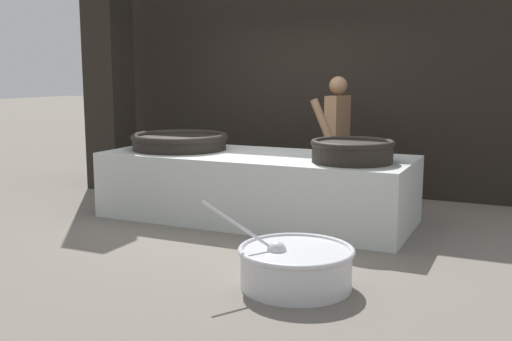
{
  "coord_description": "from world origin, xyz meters",
  "views": [
    {
      "loc": [
        2.9,
        -6.32,
        1.71
      ],
      "look_at": [
        0.0,
        0.0,
        0.58
      ],
      "focal_mm": 42.0,
      "sensor_mm": 36.0,
      "label": 1
    }
  ],
  "objects": [
    {
      "name": "hearth_platform",
      "position": [
        0.0,
        0.0,
        0.39
      ],
      "size": [
        3.62,
        1.43,
        0.78
      ],
      "color": "silver",
      "rests_on": "ground_plane"
    },
    {
      "name": "prep_bowl_vegetables",
      "position": [
        1.26,
        -1.96,
        0.18
      ],
      "size": [
        1.15,
        0.95,
        0.73
      ],
      "color": "silver",
      "rests_on": "ground_plane"
    },
    {
      "name": "back_wall",
      "position": [
        0.0,
        2.1,
        1.93
      ],
      "size": [
        6.77,
        0.24,
        3.86
      ],
      "primitive_type": "cube",
      "color": "black",
      "rests_on": "ground_plane"
    },
    {
      "name": "giant_wok_near",
      "position": [
        -1.05,
        0.01,
        0.89
      ],
      "size": [
        1.2,
        1.2,
        0.2
      ],
      "color": "black",
      "rests_on": "hearth_platform"
    },
    {
      "name": "support_pillar",
      "position": [
        -2.84,
        0.95,
        1.93
      ],
      "size": [
        0.54,
        0.54,
        3.86
      ],
      "primitive_type": "cube",
      "color": "black",
      "rests_on": "ground_plane"
    },
    {
      "name": "giant_wok_far",
      "position": [
        1.2,
        -0.16,
        0.91
      ],
      "size": [
        0.89,
        0.89,
        0.24
      ],
      "color": "black",
      "rests_on": "hearth_platform"
    },
    {
      "name": "ground_plane",
      "position": [
        0.0,
        0.0,
        0.0
      ],
      "size": [
        60.0,
        60.0,
        0.0
      ],
      "primitive_type": "plane",
      "color": "slate"
    },
    {
      "name": "cook",
      "position": [
        0.64,
        1.09,
        0.91
      ],
      "size": [
        0.41,
        0.63,
        1.68
      ],
      "rotation": [
        0.0,
        0.0,
        3.05
      ],
      "color": "#8C6647",
      "rests_on": "ground_plane"
    }
  ]
}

